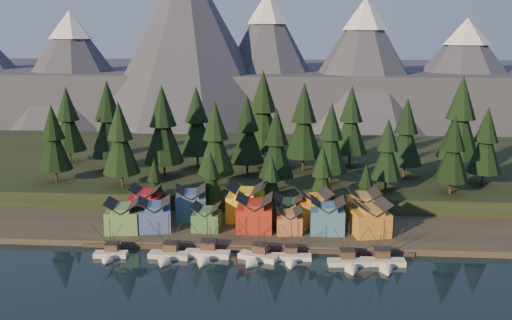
# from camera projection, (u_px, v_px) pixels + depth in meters

# --- Properties ---
(ground) EXTENTS (500.00, 500.00, 0.00)m
(ground) POSITION_uv_depth(u_px,v_px,m) (239.00, 277.00, 122.43)
(ground) COLOR black
(ground) RESTS_ON ground
(shore_strip) EXTENTS (400.00, 50.00, 1.50)m
(shore_strip) POSITION_uv_depth(u_px,v_px,m) (254.00, 215.00, 161.13)
(shore_strip) COLOR #322D24
(shore_strip) RESTS_ON ground
(hillside) EXTENTS (420.00, 100.00, 6.00)m
(hillside) POSITION_uv_depth(u_px,v_px,m) (264.00, 166.00, 209.22)
(hillside) COLOR black
(hillside) RESTS_ON ground
(dock) EXTENTS (80.00, 4.00, 1.00)m
(dock) POSITION_uv_depth(u_px,v_px,m) (246.00, 247.00, 138.35)
(dock) COLOR #41362E
(dock) RESTS_ON ground
(mountain_ridge) EXTENTS (560.00, 190.00, 90.00)m
(mountain_ridge) POSITION_uv_depth(u_px,v_px,m) (270.00, 76.00, 324.46)
(mountain_ridge) COLOR #4B4F61
(mountain_ridge) RESTS_ON ground
(boat_0) EXTENTS (8.05, 8.69, 10.52)m
(boat_0) POSITION_uv_depth(u_px,v_px,m) (109.00, 249.00, 132.47)
(boat_0) COLOR silver
(boat_0) RESTS_ON ground
(boat_1) EXTENTS (9.89, 10.67, 11.57)m
(boat_1) POSITION_uv_depth(u_px,v_px,m) (168.00, 250.00, 131.70)
(boat_1) COLOR beige
(boat_1) RESTS_ON ground
(boat_2) EXTENTS (11.10, 12.00, 11.91)m
(boat_2) POSITION_uv_depth(u_px,v_px,m) (206.00, 249.00, 132.27)
(boat_2) COLOR silver
(boat_2) RESTS_ON ground
(boat_3) EXTENTS (9.89, 10.46, 11.74)m
(boat_3) POSITION_uv_depth(u_px,v_px,m) (256.00, 251.00, 130.74)
(boat_3) COLOR silver
(boat_3) RESTS_ON ground
(boat_4) EXTENTS (9.59, 10.44, 10.00)m
(boat_4) POSITION_uv_depth(u_px,v_px,m) (291.00, 253.00, 130.84)
(boat_4) COLOR silver
(boat_4) RESTS_ON ground
(boat_5) EXTENTS (9.67, 10.38, 11.20)m
(boat_5) POSITION_uv_depth(u_px,v_px,m) (349.00, 258.00, 127.58)
(boat_5) COLOR beige
(boat_5) RESTS_ON ground
(boat_6) EXTENTS (10.29, 11.16, 11.59)m
(boat_6) POSITION_uv_depth(u_px,v_px,m) (384.00, 257.00, 127.68)
(boat_6) COLOR beige
(boat_6) RESTS_ON ground
(house_front_0) EXTENTS (9.09, 8.69, 8.27)m
(house_front_0) POSITION_uv_depth(u_px,v_px,m) (123.00, 215.00, 145.19)
(house_front_0) COLOR #578749
(house_front_0) RESTS_ON shore_strip
(house_front_1) EXTENTS (9.55, 9.30, 8.38)m
(house_front_1) POSITION_uv_depth(u_px,v_px,m) (155.00, 214.00, 146.17)
(house_front_1) COLOR #3E5893
(house_front_1) RESTS_ON shore_strip
(house_front_2) EXTENTS (7.04, 7.09, 6.79)m
(house_front_2) POSITION_uv_depth(u_px,v_px,m) (206.00, 216.00, 146.53)
(house_front_2) COLOR #3D7140
(house_front_2) RESTS_ON shore_strip
(house_front_3) EXTENTS (9.13, 8.70, 9.23)m
(house_front_3) POSITION_uv_depth(u_px,v_px,m) (255.00, 212.00, 146.05)
(house_front_3) COLOR #9E2718
(house_front_3) RESTS_ON shore_strip
(house_front_4) EXTENTS (7.06, 7.50, 6.44)m
(house_front_4) POSITION_uv_depth(u_px,v_px,m) (289.00, 220.00, 144.63)
(house_front_4) COLOR #AF693E
(house_front_4) RESTS_ON shore_strip
(house_front_5) EXTENTS (8.55, 7.79, 8.88)m
(house_front_5) POSITION_uv_depth(u_px,v_px,m) (327.00, 215.00, 144.43)
(house_front_5) COLOR #3A678A
(house_front_5) RESTS_ON shore_strip
(house_front_6) EXTENTS (10.41, 10.06, 8.73)m
(house_front_6) POSITION_uv_depth(u_px,v_px,m) (370.00, 217.00, 142.76)
(house_front_6) COLOR #B77D2F
(house_front_6) RESTS_ON shore_strip
(house_back_0) EXTENTS (8.34, 8.03, 8.73)m
(house_back_0) POSITION_uv_depth(u_px,v_px,m) (146.00, 201.00, 156.32)
(house_back_0) COLOR maroon
(house_back_0) RESTS_ON shore_strip
(house_back_1) EXTENTS (9.30, 9.38, 9.10)m
(house_back_1) POSITION_uv_depth(u_px,v_px,m) (191.00, 202.00, 154.58)
(house_back_1) COLOR #365681
(house_back_1) RESTS_ON shore_strip
(house_back_2) EXTENTS (9.98, 9.23, 10.16)m
(house_back_2) POSITION_uv_depth(u_px,v_px,m) (245.00, 201.00, 153.42)
(house_back_2) COLOR yellow
(house_back_2) RESTS_ON shore_strip
(house_back_3) EXTENTS (7.86, 7.05, 7.74)m
(house_back_3) POSITION_uv_depth(u_px,v_px,m) (288.00, 209.00, 151.17)
(house_back_3) COLOR #517B42
(house_back_3) RESTS_ON shore_strip
(house_back_4) EXTENTS (10.29, 10.04, 9.27)m
(house_back_4) POSITION_uv_depth(u_px,v_px,m) (314.00, 207.00, 150.26)
(house_back_4) COLOR orange
(house_back_4) RESTS_ON shore_strip
(house_back_5) EXTENTS (8.82, 8.92, 9.09)m
(house_back_5) POSITION_uv_depth(u_px,v_px,m) (363.00, 205.00, 152.03)
(house_back_5) COLOR #A97C3C
(house_back_5) RESTS_ON shore_strip
(tree_hill_0) EXTENTS (10.35, 10.35, 24.10)m
(tree_hill_0) POSITION_uv_depth(u_px,v_px,m) (54.00, 140.00, 173.21)
(tree_hill_0) COLOR #332319
(tree_hill_0) RESTS_ON hillside
(tree_hill_1) EXTENTS (12.87, 12.87, 29.97)m
(tree_hill_1) POSITION_uv_depth(u_px,v_px,m) (109.00, 122.00, 187.16)
(tree_hill_1) COLOR #332319
(tree_hill_1) RESTS_ON hillside
(tree_hill_2) EXTENTS (11.05, 11.05, 25.74)m
(tree_hill_2) POSITION_uv_depth(u_px,v_px,m) (120.00, 141.00, 167.51)
(tree_hill_2) COLOR #332319
(tree_hill_2) RESTS_ON hillside
(tree_hill_3) EXTENTS (12.68, 12.68, 29.54)m
(tree_hill_3) POSITION_uv_depth(u_px,v_px,m) (163.00, 127.00, 177.97)
(tree_hill_3) COLOR #332319
(tree_hill_3) RESTS_ON hillside
(tree_hill_4) EXTENTS (11.87, 11.87, 27.65)m
(tree_hill_4) POSITION_uv_depth(u_px,v_px,m) (197.00, 123.00, 192.19)
(tree_hill_4) COLOR #332319
(tree_hill_4) RESTS_ON hillside
(tree_hill_5) EXTENTS (11.11, 11.11, 25.88)m
(tree_hill_5) POSITION_uv_depth(u_px,v_px,m) (215.00, 141.00, 167.38)
(tree_hill_5) COLOR #332319
(tree_hill_5) RESTS_ON hillside
(tree_hill_6) EXTENTS (11.16, 11.16, 25.99)m
(tree_hill_6) POSITION_uv_depth(u_px,v_px,m) (247.00, 132.00, 181.36)
(tree_hill_6) COLOR #332319
(tree_hill_6) RESTS_ON hillside
(tree_hill_7) EXTENTS (10.50, 10.50, 24.47)m
(tree_hill_7) POSITION_uv_depth(u_px,v_px,m) (276.00, 145.00, 164.29)
(tree_hill_7) COLOR #332319
(tree_hill_7) RESTS_ON hillside
(tree_hill_8) EXTENTS (12.63, 12.63, 29.42)m
(tree_hill_8) POSITION_uv_depth(u_px,v_px,m) (304.00, 123.00, 186.42)
(tree_hill_8) COLOR #332319
(tree_hill_8) RESTS_ON hillside
(tree_hill_9) EXTENTS (10.81, 10.81, 25.19)m
(tree_hill_9) POSITION_uv_depth(u_px,v_px,m) (331.00, 140.00, 169.83)
(tree_hill_9) COLOR #332319
(tree_hill_9) RESTS_ON hillside
(tree_hill_10) EXTENTS (11.92, 11.92, 27.77)m
(tree_hill_10) POSITION_uv_depth(u_px,v_px,m) (351.00, 122.00, 193.22)
(tree_hill_10) COLOR #332319
(tree_hill_10) RESTS_ON hillside
(tree_hill_11) EXTENTS (9.16, 9.16, 21.35)m
(tree_hill_11) POSITION_uv_depth(u_px,v_px,m) (387.00, 151.00, 164.27)
(tree_hill_11) COLOR #332319
(tree_hill_11) RESTS_ON hillside
(tree_hill_12) EXTENTS (10.90, 10.90, 25.38)m
(tree_hill_12) POSITION_uv_depth(u_px,v_px,m) (406.00, 134.00, 178.74)
(tree_hill_12) COLOR #332319
(tree_hill_12) RESTS_ON hillside
(tree_hill_13) EXTENTS (9.73, 9.73, 22.66)m
(tree_hill_13) POSITION_uv_depth(u_px,v_px,m) (453.00, 151.00, 160.85)
(tree_hill_13) COLOR #332319
(tree_hill_13) RESTS_ON hillside
(tree_hill_14) EXTENTS (13.77, 13.77, 32.07)m
(tree_hill_14) POSITION_uv_depth(u_px,v_px,m) (460.00, 120.00, 182.43)
(tree_hill_14) COLOR #332319
(tree_hill_14) RESTS_ON hillside
(tree_hill_15) EXTENTS (14.00, 14.00, 32.62)m
(tree_hill_15) POSITION_uv_depth(u_px,v_px,m) (263.00, 113.00, 196.77)
(tree_hill_15) COLOR #332319
(tree_hill_15) RESTS_ON hillside
(tree_hill_16) EXTENTS (11.55, 11.55, 26.90)m
(tree_hill_16) POSITION_uv_depth(u_px,v_px,m) (68.00, 121.00, 198.57)
(tree_hill_16) COLOR #332319
(tree_hill_16) RESTS_ON hillside
(tree_hill_17) EXTENTS (10.28, 10.28, 23.94)m
(tree_hill_17) POSITION_uv_depth(u_px,v_px,m) (486.00, 143.00, 169.53)
(tree_hill_17) COLOR #332319
(tree_hill_17) RESTS_ON hillside
(tree_shore_0) EXTENTS (6.59, 6.59, 15.35)m
(tree_shore_0) POSITION_uv_depth(u_px,v_px,m) (155.00, 182.00, 161.14)
(tree_shore_0) COLOR #332319
(tree_shore_0) RESTS_ON shore_strip
(tree_shore_1) EXTENTS (7.59, 7.59, 17.69)m
(tree_shore_1) POSITION_uv_depth(u_px,v_px,m) (211.00, 179.00, 159.68)
(tree_shore_1) COLOR #332319
(tree_shore_1) RESTS_ON shore_strip
(tree_shore_2) EXTENTS (7.20, 7.20, 16.77)m
(tree_shore_2) POSITION_uv_depth(u_px,v_px,m) (271.00, 182.00, 158.54)
(tree_shore_2) COLOR #332319
(tree_shore_2) RESTS_ON shore_strip
(tree_shore_3) EXTENTS (8.47, 8.47, 19.73)m
(tree_shore_3) POSITION_uv_depth(u_px,v_px,m) (322.00, 177.00, 157.15)
(tree_shore_3) COLOR #332319
(tree_shore_3) RESTS_ON shore_strip
(tree_shore_4) EXTENTS (6.32, 6.32, 14.71)m
(tree_shore_4) POSITION_uv_depth(u_px,v_px,m) (366.00, 187.00, 156.89)
(tree_shore_4) COLOR #332319
(tree_shore_4) RESTS_ON shore_strip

